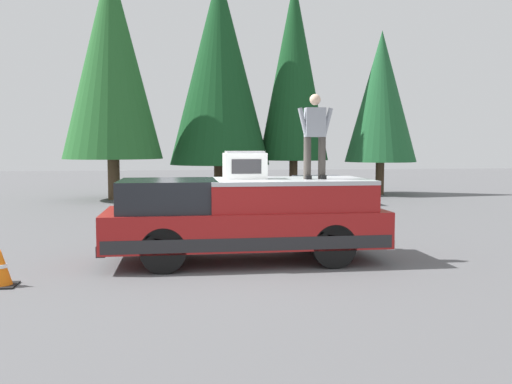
# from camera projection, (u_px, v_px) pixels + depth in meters

# --- Properties ---
(ground_plane) EXTENTS (90.00, 90.00, 0.00)m
(ground_plane) POSITION_uv_depth(u_px,v_px,m) (222.00, 264.00, 10.68)
(ground_plane) COLOR #565659
(pickup_truck) EXTENTS (2.01, 5.54, 1.65)m
(pickup_truck) POSITION_uv_depth(u_px,v_px,m) (245.00, 218.00, 10.96)
(pickup_truck) COLOR maroon
(pickup_truck) RESTS_ON ground
(compressor_unit) EXTENTS (0.65, 0.84, 0.56)m
(compressor_unit) POSITION_uv_depth(u_px,v_px,m) (245.00, 165.00, 11.03)
(compressor_unit) COLOR silver
(compressor_unit) RESTS_ON pickup_truck
(person_on_truck_bed) EXTENTS (0.29, 0.72, 1.69)m
(person_on_truck_bed) POSITION_uv_depth(u_px,v_px,m) (315.00, 134.00, 10.91)
(person_on_truck_bed) COLOR #423D38
(person_on_truck_bed) RESTS_ON pickup_truck
(parked_car_grey) EXTENTS (1.64, 4.10, 1.16)m
(parked_car_grey) POSITION_uv_depth(u_px,v_px,m) (316.00, 190.00, 21.87)
(parked_car_grey) COLOR gray
(parked_car_grey) RESTS_ON ground
(traffic_cone) EXTENTS (0.47, 0.47, 0.62)m
(traffic_cone) POSITION_uv_depth(u_px,v_px,m) (1.00, 269.00, 8.97)
(traffic_cone) COLOR black
(traffic_cone) RESTS_ON ground
(conifer_far_left) EXTENTS (3.43, 3.43, 7.88)m
(conifer_far_left) POSITION_uv_depth(u_px,v_px,m) (381.00, 97.00, 26.35)
(conifer_far_left) COLOR #4C3826
(conifer_far_left) RESTS_ON ground
(conifer_left) EXTENTS (3.36, 3.36, 10.41)m
(conifer_left) POSITION_uv_depth(u_px,v_px,m) (294.00, 70.00, 26.42)
(conifer_left) COLOR #4C3826
(conifer_left) RESTS_ON ground
(conifer_center_left) EXTENTS (4.72, 4.72, 10.57)m
(conifer_center_left) POSITION_uv_depth(u_px,v_px,m) (219.00, 68.00, 25.69)
(conifer_center_left) COLOR #4C3826
(conifer_center_left) RESTS_ON ground
(conifer_center_right) EXTENTS (4.29, 4.29, 10.39)m
(conifer_center_right) POSITION_uv_depth(u_px,v_px,m) (111.00, 59.00, 23.60)
(conifer_center_right) COLOR #4C3826
(conifer_center_right) RESTS_ON ground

